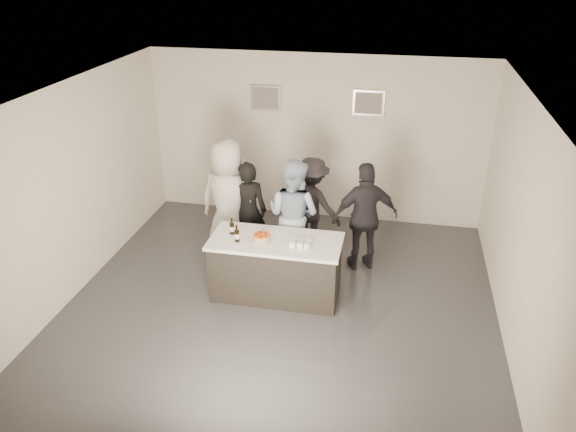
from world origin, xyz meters
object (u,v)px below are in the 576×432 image
(beer_bottle_a, at_px, (232,226))
(person_main_blue, at_px, (293,215))
(person_guest_left, at_px, (229,200))
(person_guest_right, at_px, (365,217))
(beer_bottle_b, at_px, (237,233))
(person_guest_back, at_px, (312,204))
(person_main_black, at_px, (248,211))
(bar_counter, at_px, (276,267))
(cake, at_px, (262,238))

(beer_bottle_a, bearing_deg, person_main_blue, 47.41)
(person_guest_left, xyz_separation_m, person_guest_right, (2.16, 0.04, -0.11))
(person_guest_right, bearing_deg, beer_bottle_b, 14.10)
(person_guest_left, bearing_deg, person_guest_back, -152.14)
(person_main_black, height_order, person_guest_left, person_guest_left)
(bar_counter, height_order, beer_bottle_b, beer_bottle_b)
(bar_counter, height_order, person_main_blue, person_main_blue)
(bar_counter, distance_m, beer_bottle_b, 0.79)
(person_guest_back, bearing_deg, person_guest_right, 171.28)
(person_guest_left, bearing_deg, beer_bottle_a, 114.53)
(person_main_blue, bearing_deg, beer_bottle_a, 68.44)
(beer_bottle_b, relative_size, person_main_blue, 0.14)
(cake, height_order, person_guest_back, person_guest_back)
(person_main_blue, distance_m, person_guest_back, 0.71)
(person_main_black, height_order, person_guest_back, person_main_black)
(bar_counter, relative_size, person_guest_right, 1.06)
(beer_bottle_b, relative_size, person_guest_left, 0.13)
(cake, height_order, person_main_black, person_main_black)
(beer_bottle_a, height_order, beer_bottle_b, same)
(beer_bottle_a, relative_size, person_guest_right, 0.15)
(person_guest_right, xyz_separation_m, person_guest_back, (-0.91, 0.49, -0.08))
(cake, bearing_deg, beer_bottle_b, -165.35)
(person_main_black, relative_size, person_guest_left, 0.84)
(person_main_blue, height_order, person_guest_right, person_main_blue)
(bar_counter, height_order, beer_bottle_a, beer_bottle_a)
(cake, distance_m, person_guest_back, 1.66)
(cake, distance_m, beer_bottle_b, 0.35)
(person_guest_back, bearing_deg, person_main_black, 49.98)
(beer_bottle_b, distance_m, person_main_black, 1.16)
(beer_bottle_a, xyz_separation_m, beer_bottle_b, (0.13, -0.20, 0.00))
(bar_counter, distance_m, person_main_black, 1.25)
(person_guest_left, distance_m, person_guest_back, 1.37)
(person_main_blue, xyz_separation_m, person_guest_back, (0.18, 0.68, -0.10))
(cake, bearing_deg, person_guest_right, 38.97)
(person_guest_right, relative_size, person_guest_back, 1.10)
(person_main_blue, bearing_deg, cake, 94.36)
(beer_bottle_a, xyz_separation_m, person_main_blue, (0.73, 0.80, -0.13))
(person_guest_left, bearing_deg, beer_bottle_b, 117.11)
(bar_counter, bearing_deg, beer_bottle_b, -164.04)
(person_main_blue, relative_size, person_guest_back, 1.13)
(bar_counter, relative_size, beer_bottle_a, 7.15)
(beer_bottle_b, relative_size, person_guest_back, 0.16)
(cake, relative_size, beer_bottle_a, 0.91)
(person_guest_back, bearing_deg, person_main_blue, 95.09)
(bar_counter, bearing_deg, cake, -161.77)
(beer_bottle_a, bearing_deg, cake, -13.91)
(person_guest_left, distance_m, person_guest_right, 2.16)
(person_main_black, relative_size, person_main_blue, 0.92)
(bar_counter, height_order, person_guest_right, person_guest_right)
(beer_bottle_a, xyz_separation_m, person_guest_right, (1.82, 0.98, -0.16))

